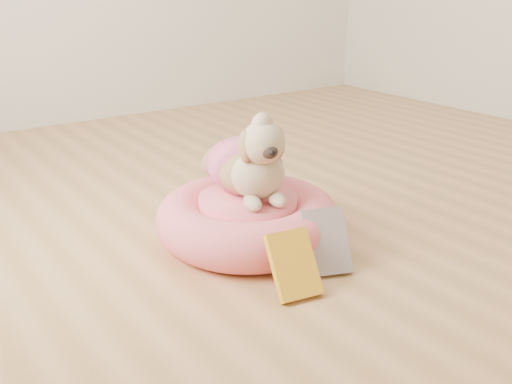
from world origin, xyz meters
TOP-DOWN VIEW (x-y plane):
  - floor at (0.00, 0.00)m, footprint 4.50×4.50m
  - pet_bed at (-0.51, 0.10)m, footprint 0.67×0.67m
  - dog at (-0.49, 0.12)m, footprint 0.41×0.51m
  - book_yellow at (-0.61, -0.28)m, footprint 0.16×0.17m
  - book_white at (-0.43, -0.23)m, footprint 0.19×0.19m

SIDE VIEW (x-z plane):
  - floor at x=0.00m, z-range 0.00..0.00m
  - pet_bed at x=-0.51m, z-range 0.00..0.17m
  - book_yellow at x=-0.61m, z-range 0.00..0.19m
  - book_white at x=-0.43m, z-range 0.00..0.19m
  - dog at x=-0.49m, z-range 0.17..0.50m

